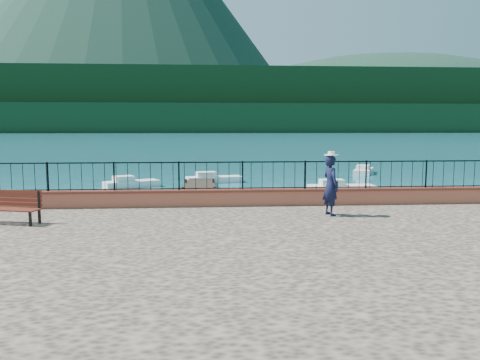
{
  "coord_description": "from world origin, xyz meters",
  "views": [
    {
      "loc": [
        -1.57,
        -12.41,
        3.96
      ],
      "look_at": [
        -0.51,
        2.0,
        2.3
      ],
      "focal_mm": 35.0,
      "sensor_mm": 36.0,
      "label": 1
    }
  ],
  "objects": [
    {
      "name": "person",
      "position": [
        2.29,
        1.71,
        2.14
      ],
      "size": [
        0.61,
        0.78,
        1.88
      ],
      "primitive_type": "imported",
      "rotation": [
        0.0,
        0.0,
        1.83
      ],
      "color": "black",
      "rests_on": "promenade"
    },
    {
      "name": "foothills",
      "position": [
        0.0,
        360.0,
        22.0
      ],
      "size": [
        900.0,
        120.0,
        44.0
      ],
      "primitive_type": "cube",
      "color": "black",
      "rests_on": "ground"
    },
    {
      "name": "promenade",
      "position": [
        0.0,
        -6.0,
        0.6
      ],
      "size": [
        30.0,
        20.0,
        1.2
      ],
      "primitive_type": "cube",
      "color": "#332821",
      "rests_on": "ground"
    },
    {
      "name": "ground",
      "position": [
        0.0,
        0.0,
        0.0
      ],
      "size": [
        2000.0,
        2000.0,
        0.0
      ],
      "primitive_type": "plane",
      "color": "#19596B",
      "rests_on": "ground"
    },
    {
      "name": "boat_4",
      "position": [
        -0.99,
        20.62,
        0.4
      ],
      "size": [
        4.1,
        2.07,
        0.8
      ],
      "primitive_type": "cube",
      "rotation": [
        0.0,
        0.0,
        0.21
      ],
      "color": "silver",
      "rests_on": "ground"
    },
    {
      "name": "park_bench",
      "position": [
        -7.1,
        1.13,
        1.49
      ],
      "size": [
        1.77,
        0.98,
        0.94
      ],
      "rotation": [
        0.0,
        0.0,
        -0.27
      ],
      "color": "black",
      "rests_on": "promenade"
    },
    {
      "name": "boat_2",
      "position": [
        6.62,
        15.16,
        0.4
      ],
      "size": [
        3.99,
        1.36,
        0.8
      ],
      "primitive_type": "cube",
      "rotation": [
        0.0,
        0.0,
        0.01
      ],
      "color": "silver",
      "rests_on": "ground"
    },
    {
      "name": "hat",
      "position": [
        2.29,
        1.71,
        3.14
      ],
      "size": [
        0.44,
        0.44,
        0.12
      ],
      "primitive_type": "cylinder",
      "color": "white",
      "rests_on": "person"
    },
    {
      "name": "dock",
      "position": [
        -2.0,
        12.0,
        0.15
      ],
      "size": [
        2.0,
        16.0,
        0.3
      ],
      "primitive_type": "cube",
      "color": "#2D231C",
      "rests_on": "ground"
    },
    {
      "name": "boat_1",
      "position": [
        0.93,
        11.15,
        0.4
      ],
      "size": [
        4.4,
        1.73,
        0.8
      ],
      "primitive_type": "cube",
      "rotation": [
        0.0,
        0.0,
        -0.1
      ],
      "color": "silver",
      "rests_on": "ground"
    },
    {
      "name": "boat_3",
      "position": [
        -6.44,
        18.36,
        0.4
      ],
      "size": [
        3.7,
        2.74,
        0.8
      ],
      "primitive_type": "cube",
      "rotation": [
        0.0,
        0.0,
        0.47
      ],
      "color": "white",
      "rests_on": "ground"
    },
    {
      "name": "railing",
      "position": [
        0.0,
        3.7,
        2.25
      ],
      "size": [
        27.0,
        0.05,
        0.95
      ],
      "primitive_type": "cube",
      "color": "black",
      "rests_on": "parapet"
    },
    {
      "name": "companion_hill",
      "position": [
        220.0,
        560.0,
        0.0
      ],
      "size": [
        448.0,
        384.0,
        180.0
      ],
      "primitive_type": "ellipsoid",
      "color": "#142D23",
      "rests_on": "ground"
    },
    {
      "name": "boat_5",
      "position": [
        11.7,
        25.91,
        0.4
      ],
      "size": [
        2.79,
        3.98,
        0.8
      ],
      "primitive_type": "cube",
      "rotation": [
        0.0,
        0.0,
        1.13
      ],
      "color": "silver",
      "rests_on": "ground"
    },
    {
      "name": "parapet",
      "position": [
        0.0,
        3.7,
        1.49
      ],
      "size": [
        28.0,
        0.46,
        0.58
      ],
      "primitive_type": "cube",
      "color": "#B45541",
      "rests_on": "promenade"
    },
    {
      "name": "far_forest",
      "position": [
        0.0,
        300.0,
        9.0
      ],
      "size": [
        900.0,
        60.0,
        18.0
      ],
      "primitive_type": "cube",
      "color": "black",
      "rests_on": "ground"
    }
  ]
}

